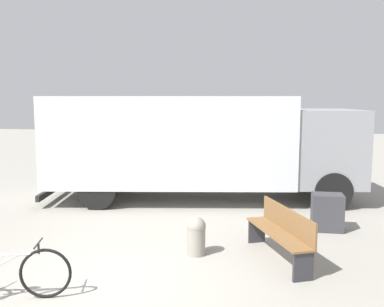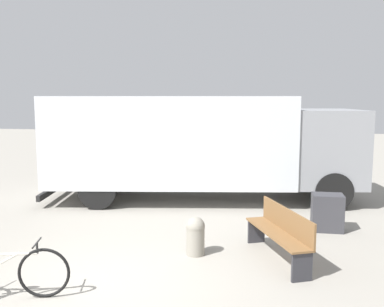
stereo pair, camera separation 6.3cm
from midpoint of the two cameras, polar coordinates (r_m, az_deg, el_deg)
ground_plane at (r=6.98m, az=-12.65°, el=-16.82°), size 60.00×60.00×0.00m
delivery_truck at (r=11.88m, az=0.72°, el=1.55°), size 8.78×3.69×2.89m
park_bench at (r=7.81m, az=11.62°, el=-10.06°), size 1.15×1.97×0.92m
bicycle_middle at (r=6.80m, az=-23.77°, el=-14.41°), size 1.75×0.58×0.83m
bollard_near_bench at (r=7.91m, az=0.34°, el=-10.77°), size 0.35×0.35×0.71m
utility_box at (r=9.74m, az=17.40°, el=-7.47°), size 0.65×0.49×0.79m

